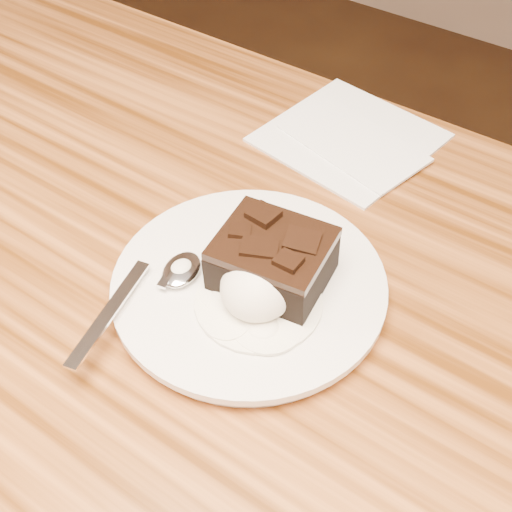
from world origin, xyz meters
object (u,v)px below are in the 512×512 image
Objects in this scene: plate at (249,288)px; spoon at (182,271)px; napkin at (349,136)px; ice_cream_scoop at (259,286)px; brownie at (273,263)px.

spoon is at bearing -151.53° from plate.
ice_cream_scoop is at bearing -76.75° from napkin.
brownie is at bearing 101.21° from ice_cream_scoop.
ice_cream_scoop is (0.01, -0.03, 0.00)m from brownie.
spoon reaches higher than napkin.
plate is at bearing -80.57° from napkin.
brownie is 0.54× the size of napkin.
napkin is (0.01, 0.27, -0.02)m from spoon.
spoon is at bearing -92.06° from napkin.
brownie is 1.37× the size of ice_cream_scoop.
spoon is (-0.06, -0.04, -0.02)m from brownie.
napkin is at bearing 99.43° from plate.
plate is 0.24m from napkin.
brownie is 0.08m from spoon.
ice_cream_scoop reaches higher than plate.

